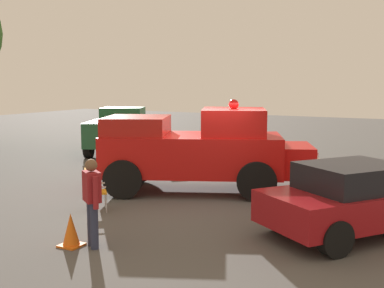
# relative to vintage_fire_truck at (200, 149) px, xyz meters

# --- Properties ---
(ground_plane) EXTENTS (60.00, 60.00, 0.00)m
(ground_plane) POSITION_rel_vintage_fire_truck_xyz_m (0.52, -0.16, -1.20)
(ground_plane) COLOR #514F4C
(vintage_fire_truck) EXTENTS (6.32, 4.40, 2.59)m
(vintage_fire_truck) POSITION_rel_vintage_fire_truck_xyz_m (0.00, 0.00, 0.00)
(vintage_fire_truck) COLOR black
(vintage_fire_truck) RESTS_ON ground
(classic_hot_rod) EXTENTS (4.07, 4.61, 1.46)m
(classic_hot_rod) POSITION_rel_vintage_fire_truck_xyz_m (4.68, -1.82, -0.45)
(classic_hot_rod) COLOR black
(classic_hot_rod) RESTS_ON ground
(parked_pickup) EXTENTS (3.59, 5.12, 1.90)m
(parked_pickup) POSITION_rel_vintage_fire_truck_xyz_m (-6.51, 5.01, -0.21)
(parked_pickup) COLOR black
(parked_pickup) RESTS_ON ground
(lawn_chair_by_car) EXTENTS (0.69, 0.69, 1.02)m
(lawn_chair_by_car) POSITION_rel_vintage_fire_truck_xyz_m (-2.83, 2.73, -0.61)
(lawn_chair_by_car) COLOR #B7BABF
(lawn_chair_by_car) RESTS_ON ground
(lawn_chair_spare) EXTENTS (0.69, 0.69, 1.02)m
(lawn_chair_spare) POSITION_rel_vintage_fire_truck_xyz_m (-1.33, -3.12, -0.61)
(lawn_chair_spare) COLOR #B7BABF
(lawn_chair_spare) RESTS_ON ground
(spectator_standing) EXTENTS (0.58, 0.46, 1.68)m
(spectator_standing) POSITION_rel_vintage_fire_truck_xyz_m (0.35, -5.10, -0.23)
(spectator_standing) COLOR #2D334C
(spectator_standing) RESTS_ON ground
(traffic_cone) EXTENTS (0.40, 0.40, 0.64)m
(traffic_cone) POSITION_rel_vintage_fire_truck_xyz_m (-0.05, -5.25, -0.89)
(traffic_cone) COLOR orange
(traffic_cone) RESTS_ON ground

